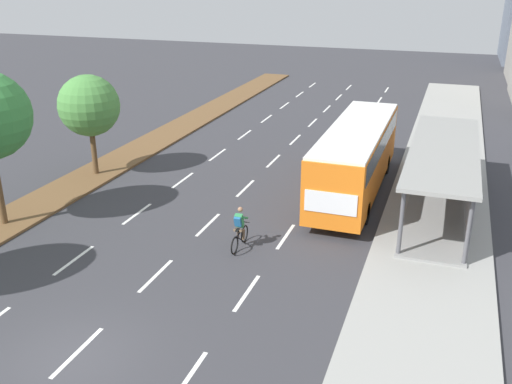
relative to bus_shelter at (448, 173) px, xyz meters
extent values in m
plane|color=#38383D|center=(-9.53, -14.46, -1.87)|extent=(140.00, 140.00, 0.00)
cube|color=brown|center=(-17.83, 5.54, -1.81)|extent=(2.60, 52.00, 0.12)
cube|color=#9E9E99|center=(-0.28, 5.54, -1.79)|extent=(4.50, 52.00, 0.15)
cube|color=white|center=(-13.03, -9.49, -1.86)|extent=(0.14, 2.43, 0.01)
cube|color=white|center=(-13.03, -4.86, -1.86)|extent=(0.14, 2.43, 0.01)
cube|color=white|center=(-13.03, -0.23, -1.86)|extent=(0.14, 2.43, 0.01)
cube|color=white|center=(-13.03, 4.40, -1.86)|extent=(0.14, 2.43, 0.01)
cube|color=white|center=(-13.03, 9.03, -1.86)|extent=(0.14, 2.43, 0.01)
cube|color=white|center=(-13.03, 13.66, -1.86)|extent=(0.14, 2.43, 0.01)
cube|color=white|center=(-13.03, 18.29, -1.86)|extent=(0.14, 2.43, 0.01)
cube|color=white|center=(-13.03, 22.92, -1.86)|extent=(0.14, 2.43, 0.01)
cube|color=white|center=(-13.03, 27.55, -1.86)|extent=(0.14, 2.43, 0.01)
cube|color=white|center=(-9.53, -14.12, -1.86)|extent=(0.14, 2.43, 0.01)
cube|color=white|center=(-9.53, -9.49, -1.86)|extent=(0.14, 2.43, 0.01)
cube|color=white|center=(-9.53, -4.86, -1.86)|extent=(0.14, 2.43, 0.01)
cube|color=white|center=(-9.53, -0.23, -1.86)|extent=(0.14, 2.43, 0.01)
cube|color=white|center=(-9.53, 4.40, -1.86)|extent=(0.14, 2.43, 0.01)
cube|color=white|center=(-9.53, 9.03, -1.86)|extent=(0.14, 2.43, 0.01)
cube|color=white|center=(-9.53, 13.66, -1.86)|extent=(0.14, 2.43, 0.01)
cube|color=white|center=(-9.53, 18.29, -1.86)|extent=(0.14, 2.43, 0.01)
cube|color=white|center=(-9.53, 22.92, -1.86)|extent=(0.14, 2.43, 0.01)
cube|color=white|center=(-9.53, 27.55, -1.86)|extent=(0.14, 2.43, 0.01)
cube|color=white|center=(-6.03, -14.12, -1.86)|extent=(0.14, 2.43, 0.01)
cube|color=white|center=(-6.03, -9.49, -1.86)|extent=(0.14, 2.43, 0.01)
cube|color=white|center=(-6.03, -4.86, -1.86)|extent=(0.14, 2.43, 0.01)
cube|color=white|center=(-6.03, -0.23, -1.86)|extent=(0.14, 2.43, 0.01)
cube|color=white|center=(-6.03, 4.40, -1.86)|extent=(0.14, 2.43, 0.01)
cube|color=white|center=(-6.03, 9.03, -1.86)|extent=(0.14, 2.43, 0.01)
cube|color=white|center=(-6.03, 13.66, -1.86)|extent=(0.14, 2.43, 0.01)
cube|color=white|center=(-6.03, 18.29, -1.86)|extent=(0.14, 2.43, 0.01)
cube|color=white|center=(-6.03, 22.92, -1.86)|extent=(0.14, 2.43, 0.01)
cube|color=white|center=(-6.03, 27.55, -1.86)|extent=(0.14, 2.43, 0.01)
cube|color=gray|center=(-0.28, 0.00, -1.67)|extent=(2.60, 11.09, 0.10)
cylinder|color=#56565B|center=(-1.46, -5.29, -0.32)|extent=(0.16, 0.16, 2.60)
cylinder|color=#56565B|center=(-1.46, 5.29, -0.32)|extent=(0.16, 0.16, 2.60)
cylinder|color=#56565B|center=(0.90, -5.29, -0.32)|extent=(0.16, 0.16, 2.60)
cylinder|color=#56565B|center=(0.90, 5.29, -0.32)|extent=(0.16, 0.16, 2.60)
cube|color=gray|center=(0.96, 0.00, -0.32)|extent=(0.10, 10.53, 2.34)
cube|color=gray|center=(-0.28, 0.00, 1.06)|extent=(2.90, 11.49, 0.16)
cube|color=orange|center=(-4.28, 0.99, -0.02)|extent=(2.50, 11.20, 2.80)
cube|color=#2D3D4C|center=(-4.28, 0.99, 0.83)|extent=(2.54, 10.30, 0.90)
cube|color=silver|center=(-4.28, 0.99, 1.44)|extent=(2.45, 10.98, 0.12)
cube|color=#2D3D4C|center=(-4.28, 6.61, 0.33)|extent=(2.25, 0.06, 1.54)
cube|color=white|center=(-4.28, -4.63, -0.22)|extent=(2.12, 0.04, 0.90)
cylinder|color=black|center=(-5.38, 4.46, -1.37)|extent=(0.30, 1.00, 1.00)
cylinder|color=black|center=(-3.18, 4.46, -1.37)|extent=(0.30, 1.00, 1.00)
cylinder|color=black|center=(-5.38, -2.48, -1.37)|extent=(0.30, 1.00, 1.00)
cylinder|color=black|center=(-3.18, -2.48, -1.37)|extent=(0.30, 1.00, 1.00)
torus|color=black|center=(-7.46, -5.88, -1.51)|extent=(0.06, 0.72, 0.72)
torus|color=black|center=(-7.46, -6.98, -1.51)|extent=(0.06, 0.72, 0.72)
cylinder|color=black|center=(-7.46, -6.43, -1.23)|extent=(0.05, 0.93, 0.05)
cylinder|color=black|center=(-7.46, -6.53, -1.41)|extent=(0.05, 0.57, 0.42)
cylinder|color=black|center=(-7.46, -6.63, -1.21)|extent=(0.04, 0.04, 0.40)
cube|color=black|center=(-7.46, -6.63, -1.01)|extent=(0.12, 0.24, 0.06)
cylinder|color=black|center=(-7.46, -5.93, -0.96)|extent=(0.46, 0.04, 0.04)
cube|color=#2D844C|center=(-7.46, -6.45, -0.68)|extent=(0.30, 0.36, 0.59)
cube|color=#23669E|center=(-7.46, -6.61, -0.66)|extent=(0.26, 0.26, 0.42)
sphere|color=#9E7051|center=(-7.46, -6.33, -0.26)|extent=(0.20, 0.20, 0.20)
cylinder|color=brown|center=(-7.58, -6.48, -1.08)|extent=(0.12, 0.42, 0.25)
cylinder|color=brown|center=(-7.58, -6.31, -1.34)|extent=(0.10, 0.17, 0.41)
cylinder|color=brown|center=(-7.34, -6.48, -1.08)|extent=(0.12, 0.42, 0.25)
cylinder|color=brown|center=(-7.34, -6.31, -1.34)|extent=(0.10, 0.17, 0.41)
cylinder|color=#2D844C|center=(-7.63, -6.23, -0.63)|extent=(0.09, 0.47, 0.28)
cylinder|color=#2D844C|center=(-7.29, -6.23, -0.63)|extent=(0.09, 0.47, 0.28)
cylinder|color=brown|center=(-17.74, -1.06, -0.50)|extent=(0.28, 0.28, 2.49)
sphere|color=#4C8E42|center=(-17.74, -1.06, 1.92)|extent=(3.15, 3.15, 3.15)
camera|label=1|loc=(-0.21, -25.08, 8.39)|focal=39.63mm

